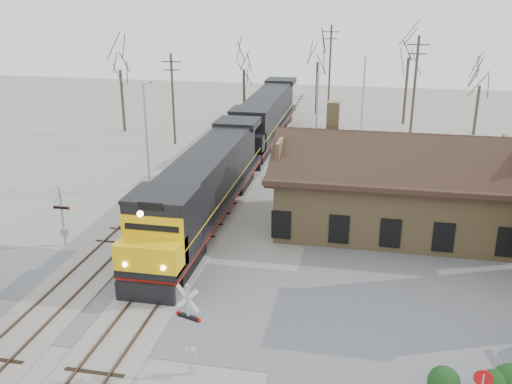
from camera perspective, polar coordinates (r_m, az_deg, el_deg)
ground at (r=29.78m, az=-10.67°, el=-10.62°), size 140.00×140.00×0.00m
road at (r=29.77m, az=-10.67°, el=-10.60°), size 60.00×9.00×0.03m
parking_lot at (r=32.36m, az=24.07°, el=-9.49°), size 22.00×26.00×0.03m
track_main at (r=42.67m, az=-3.34°, el=-0.64°), size 3.40×90.00×0.24m
track_siding at (r=43.97m, az=-9.03°, el=-0.24°), size 3.40×90.00×0.24m
depot at (r=37.85m, az=13.27°, el=-0.08°), size 15.20×9.31×7.90m
locomotive_lead at (r=37.31m, az=-5.32°, el=0.40°), size 3.31×22.19×4.93m
locomotive_trailing at (r=58.41m, az=0.92°, el=7.55°), size 3.31×22.19×4.67m
crossbuck_near at (r=23.51m, az=-6.70°, el=-13.83°), size 1.14×0.44×4.11m
crossbuck_far at (r=36.42m, az=-18.78°, el=-2.46°), size 1.07×0.28×3.77m
hedge_a at (r=24.14m, az=18.27°, el=-17.60°), size 1.24×1.24×1.24m
hedge_c at (r=24.77m, az=24.16°, el=-17.04°), size 1.49×1.49×1.49m
streetlight_a at (r=44.55m, az=-10.87°, el=6.12°), size 0.25×2.04×8.31m
streetlight_b at (r=47.72m, az=6.11°, el=7.37°), size 0.25×2.04×8.48m
streetlight_c at (r=61.12m, az=10.68°, el=9.76°), size 0.25×2.04×8.32m
utility_pole_a at (r=57.58m, az=-8.31°, el=9.33°), size 2.00×0.24×9.01m
utility_pole_b at (r=72.16m, az=7.39°, el=12.16°), size 2.00×0.24×10.77m
utility_pole_c at (r=55.38m, az=15.51°, el=9.44°), size 2.00×0.24×10.91m
tree_a at (r=63.74m, az=-13.51°, el=12.74°), size 4.44×4.44×10.88m
tree_b at (r=66.57m, az=-1.23°, el=12.99°), size 4.08×4.08×10.01m
tree_c at (r=71.97m, az=6.21°, el=13.62°), size 4.25×4.25×10.41m
tree_d at (r=67.69m, az=15.12°, el=13.89°), size 5.04×5.04×12.35m
tree_e at (r=65.15m, az=21.56°, el=10.60°), size 3.50×3.50×8.58m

